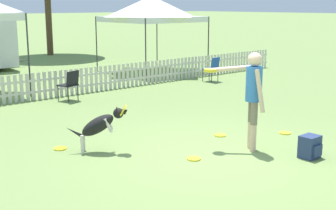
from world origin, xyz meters
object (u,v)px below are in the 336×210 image
Objects in this scene: folding_chair_center at (70,83)px; folding_chair_green_right at (213,67)px; backpack_on_grass at (310,147)px; frisbee_far_scatter at (220,135)px; canopy_tent_secondary at (152,9)px; handler_person at (252,89)px; frisbee_near_dog at (285,133)px; frisbee_near_handler at (194,159)px; frisbee_midfield at (60,148)px; leaping_dog at (100,124)px.

folding_chair_center is 1.00× the size of folding_chair_green_right.
folding_chair_green_right is at bearing 55.27° from backpack_on_grass.
canopy_tent_secondary is at bearing 58.95° from frisbee_far_scatter.
backpack_on_grass is at bearing 47.65° from folding_chair_green_right.
handler_person is 7.47× the size of frisbee_near_dog.
folding_chair_green_right reaches higher than frisbee_near_handler.
frisbee_near_dog is 1.00× the size of frisbee_midfield.
frisbee_near_handler is at bearing 115.42° from handler_person.
frisbee_near_dog is 1.50m from backpack_on_grass.
canopy_tent_secondary is (0.09, 3.26, 1.85)m from folding_chair_green_right.
frisbee_near_dog is 0.61× the size of backpack_on_grass.
frisbee_far_scatter is at bearing 145.93° from frisbee_near_dog.
leaping_dog is 0.30× the size of canopy_tent_secondary.
handler_person is 7.47× the size of frisbee_far_scatter.
handler_person is 10.21m from canopy_tent_secondary.
folding_chair_center reaches higher than frisbee_near_handler.
frisbee_near_dog is 0.28× the size of folding_chair_center.
folding_chair_green_right is at bearing 41.29° from frisbee_near_handler.
handler_person is 2.12× the size of folding_chair_green_right.
folding_chair_green_right is (6.95, 3.93, -0.01)m from leaping_dog.
handler_person is 2.12× the size of folding_chair_center.
frisbee_near_dog is (1.35, 0.20, -1.07)m from handler_person.
backpack_on_grass is 7.92m from folding_chair_green_right.
folding_chair_center is at bearing 95.23° from backpack_on_grass.
frisbee_near_handler is at bearing 64.08° from folding_chair_center.
frisbee_far_scatter is (0.26, 0.94, -1.07)m from handler_person.
frisbee_far_scatter is 6.57m from folding_chair_green_right.
frisbee_near_handler is (0.93, -1.36, -0.48)m from leaping_dog.
frisbee_near_handler is at bearing -153.83° from frisbee_far_scatter.
leaping_dog is at bearing 49.91° from folding_chair_center.
folding_chair_center is (1.82, 4.24, -0.01)m from leaping_dog.
frisbee_near_handler is at bearing 33.67° from folding_chair_green_right.
frisbee_near_dog is at bearing -42.96° from handler_person.
folding_chair_green_right is (7.41, 3.33, 0.47)m from frisbee_midfield.
frisbee_far_scatter is at bearing 112.08° from leaping_dog.
leaping_dog is 10.24m from canopy_tent_secondary.
leaping_dog is 2.45m from frisbee_far_scatter.
canopy_tent_secondary reaches higher than frisbee_far_scatter.
folding_chair_center reaches higher than frisbee_near_dog.
folding_chair_center reaches higher than frisbee_midfield.
backpack_on_grass is at bearing -129.54° from frisbee_near_dog.
folding_chair_center is at bearing -11.02° from folding_chair_green_right.
folding_chair_center is (0.90, 5.60, 0.47)m from frisbee_near_handler.
leaping_dog is 3.71m from frisbee_near_dog.
backpack_on_grass is at bearing -118.37° from handler_person.
backpack_on_grass is (-0.95, -1.15, 0.18)m from frisbee_near_dog.
folding_chair_green_right is 0.26× the size of canopy_tent_secondary.
backpack_on_grass is at bearing 78.42° from folding_chair_center.
frisbee_far_scatter is (1.38, 0.68, 0.00)m from frisbee_near_handler.
leaping_dog is at bearing -52.76° from frisbee_midfield.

